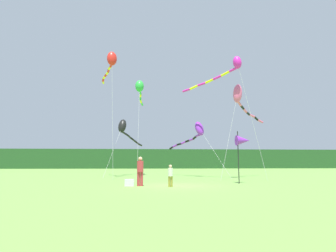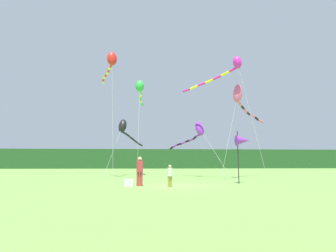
{
  "view_description": "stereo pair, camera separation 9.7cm",
  "coord_description": "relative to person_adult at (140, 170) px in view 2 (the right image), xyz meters",
  "views": [
    {
      "loc": [
        -1.61,
        -16.57,
        1.39
      ],
      "look_at": [
        0.0,
        6.0,
        4.36
      ],
      "focal_mm": 29.43,
      "sensor_mm": 36.0,
      "label": 1
    },
    {
      "loc": [
        -1.52,
        -16.58,
        1.39
      ],
      "look_at": [
        0.0,
        6.0,
        4.36
      ],
      "focal_mm": 29.43,
      "sensor_mm": 36.0,
      "label": 2
    }
  ],
  "objects": [
    {
      "name": "ground_plane",
      "position": [
        2.08,
        0.15,
        -0.95
      ],
      "size": [
        120.0,
        120.0,
        0.0
      ],
      "primitive_type": "plane",
      "color": "#6B9E42"
    },
    {
      "name": "distant_treeline",
      "position": [
        2.08,
        45.15,
        1.16
      ],
      "size": [
        108.0,
        2.38,
        4.23
      ],
      "primitive_type": "cube",
      "color": "#234C23",
      "rests_on": "ground"
    },
    {
      "name": "person_adult",
      "position": [
        0.0,
        0.0,
        0.0
      ],
      "size": [
        0.38,
        0.38,
        1.7
      ],
      "color": "#B23338",
      "rests_on": "ground"
    },
    {
      "name": "person_child",
      "position": [
        1.73,
        -0.63,
        -0.26
      ],
      "size": [
        0.27,
        0.27,
        1.23
      ],
      "color": "olive",
      "rests_on": "ground"
    },
    {
      "name": "cooler_box",
      "position": [
        -0.61,
        0.02,
        -0.76
      ],
      "size": [
        0.54,
        0.4,
        0.39
      ],
      "primitive_type": "cube",
      "color": "silver",
      "rests_on": "ground"
    },
    {
      "name": "banner_flag_pole",
      "position": [
        6.76,
        1.51,
        1.84
      ],
      "size": [
        0.9,
        0.7,
        3.44
      ],
      "color": "black",
      "rests_on": "ground"
    },
    {
      "name": "kite_green",
      "position": [
        -0.5,
        11.8,
        8.19
      ],
      "size": [
        0.9,
        7.35,
        10.0
      ],
      "color": "#B2B2B2",
      "rests_on": "ground"
    },
    {
      "name": "kite_rainbow",
      "position": [
        8.47,
        6.76,
        6.12
      ],
      "size": [
        6.09,
        6.03,
        8.26
      ],
      "color": "#B2B2B2",
      "rests_on": "ground"
    },
    {
      "name": "kite_magenta",
      "position": [
        7.33,
        5.96,
        8.47
      ],
      "size": [
        5.77,
        5.19,
        10.35
      ],
      "color": "#B2B2B2",
      "rests_on": "ground"
    },
    {
      "name": "kite_red",
      "position": [
        -3.03,
        8.12,
        9.59
      ],
      "size": [
        2.05,
        5.68,
        11.41
      ],
      "color": "#B2B2B2",
      "rests_on": "ground"
    },
    {
      "name": "kite_black",
      "position": [
        -2.12,
        12.76,
        3.99
      ],
      "size": [
        3.29,
        8.17,
        6.01
      ],
      "color": "#B2B2B2",
      "rests_on": "ground"
    },
    {
      "name": "kite_purple",
      "position": [
        5.12,
        10.02,
        3.4
      ],
      "size": [
        4.59,
        8.11,
        5.42
      ],
      "color": "#B2B2B2",
      "rests_on": "ground"
    }
  ]
}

